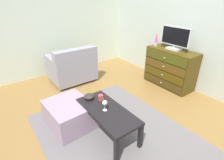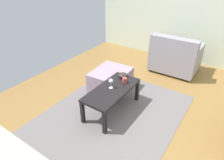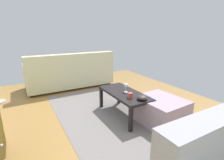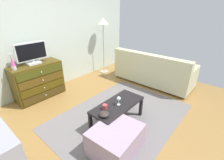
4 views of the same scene
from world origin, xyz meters
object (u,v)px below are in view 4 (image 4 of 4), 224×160
object	(u,v)px
wine_glass	(119,99)
standing_lamp	(103,27)
coffee_table	(118,106)
couch_large	(152,71)
bowl_decorative	(104,114)
tv	(32,53)
dresser	(38,81)
ottoman	(116,140)
mug	(105,107)
lava_lamp	(13,63)

from	to	relation	value
wine_glass	standing_lamp	distance (m)	2.74
coffee_table	couch_large	distance (m)	1.98
bowl_decorative	couch_large	bearing A→B (deg)	9.42
tv	standing_lamp	size ratio (longest dim) A/B	0.39
dresser	wine_glass	world-z (taller)	dresser
couch_large	ottoman	size ratio (longest dim) A/B	2.98
mug	couch_large	world-z (taller)	couch_large
couch_large	standing_lamp	world-z (taller)	standing_lamp
couch_large	mug	bearing A→B (deg)	-172.94
tv	lava_lamp	bearing A→B (deg)	-170.93
lava_lamp	mug	xyz separation A→B (m)	(0.61, -1.86, -0.50)
tv	coffee_table	size ratio (longest dim) A/B	0.64
couch_large	coffee_table	bearing A→B (deg)	-170.14
ottoman	tv	bearing A→B (deg)	88.93
ottoman	standing_lamp	xyz separation A→B (m)	(2.18, 2.28, 1.23)
lava_lamp	ottoman	xyz separation A→B (m)	(0.38, -2.29, -0.76)
mug	coffee_table	bearing A→B (deg)	-14.40
tv	coffee_table	world-z (taller)	tv
tv	ottoman	distance (m)	2.51
bowl_decorative	couch_large	distance (m)	2.39
wine_glass	bowl_decorative	xyz separation A→B (m)	(-0.39, -0.02, -0.08)
tv	coffee_table	bearing A→B (deg)	-77.42
wine_glass	ottoman	xyz separation A→B (m)	(-0.48, -0.33, -0.33)
tv	mug	world-z (taller)	tv
lava_lamp	coffee_table	bearing A→B (deg)	-65.79
dresser	coffee_table	bearing A→B (deg)	-77.37
lava_lamp	ottoman	distance (m)	2.44
standing_lamp	tv	bearing A→B (deg)	178.06
ottoman	standing_lamp	world-z (taller)	standing_lamp
lava_lamp	wine_glass	xyz separation A→B (m)	(0.86, -1.96, -0.43)
coffee_table	mug	bearing A→B (deg)	165.60
bowl_decorative	standing_lamp	xyz separation A→B (m)	(2.09, 1.98, 0.98)
mug	couch_large	xyz separation A→B (m)	(2.21, 0.27, -0.12)
tv	ottoman	bearing A→B (deg)	-91.07
coffee_table	standing_lamp	size ratio (longest dim) A/B	0.60
tv	coffee_table	distance (m)	2.16
dresser	wine_glass	xyz separation A→B (m)	(0.43, -2.00, 0.12)
lava_lamp	standing_lamp	size ratio (longest dim) A/B	0.20
standing_lamp	dresser	bearing A→B (deg)	178.69
bowl_decorative	tv	bearing A→B (deg)	91.27
wine_glass	mug	xyz separation A→B (m)	(-0.25, 0.09, -0.07)
ottoman	dresser	bearing A→B (deg)	88.83
tv	standing_lamp	distance (m)	2.17
coffee_table	dresser	bearing A→B (deg)	102.63
lava_lamp	bowl_decorative	world-z (taller)	lava_lamp
coffee_table	wine_glass	xyz separation A→B (m)	(-0.01, -0.03, 0.17)
lava_lamp	standing_lamp	bearing A→B (deg)	-0.11
mug	standing_lamp	xyz separation A→B (m)	(1.95, 1.86, 0.97)
coffee_table	standing_lamp	distance (m)	2.78
couch_large	standing_lamp	distance (m)	1.94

